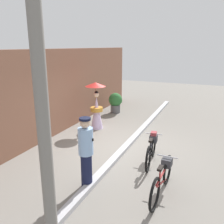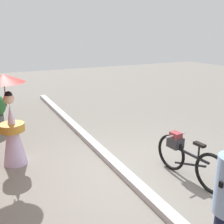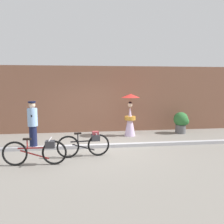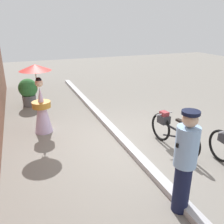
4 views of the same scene
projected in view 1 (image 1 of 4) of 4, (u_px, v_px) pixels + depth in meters
name	position (u px, v px, depth m)	size (l,w,h in m)	color
ground_plane	(125.00, 149.00, 7.70)	(30.00, 30.00, 0.00)	gray
building_wall	(45.00, 94.00, 8.44)	(14.00, 0.40, 3.12)	brown
sidewalk_curb	(125.00, 148.00, 7.68)	(14.00, 0.20, 0.12)	#B2B2B7
bicycle_near_officer	(152.00, 148.00, 6.75)	(1.67, 0.48, 0.80)	black
bicycle_far_side	(163.00, 177.00, 5.29)	(1.81, 0.48, 0.79)	black
person_officer	(86.00, 151.00, 5.43)	(0.34, 0.38, 1.70)	#141938
person_with_parasol	(96.00, 106.00, 9.45)	(0.80, 0.80, 1.85)	silver
potted_plant_by_door	(116.00, 102.00, 11.81)	(0.68, 0.66, 0.99)	#59595B
utility_pole	(43.00, 113.00, 3.04)	(0.18, 0.18, 4.80)	slate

